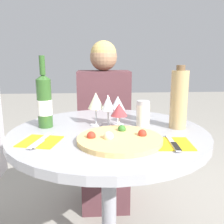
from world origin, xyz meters
TOP-DOWN VIEW (x-y plane):
  - dining_table at (0.00, 0.00)m, footprint 0.93×0.93m
  - chair_behind_diner at (-0.00, 0.77)m, footprint 0.40×0.40m
  - seated_diner at (-0.00, 0.63)m, footprint 0.38×0.46m
  - pizza_large at (0.04, -0.16)m, footprint 0.35×0.35m
  - wine_bottle at (-0.31, 0.08)m, footprint 0.07×0.07m
  - tall_carafe at (0.34, 0.02)m, footprint 0.08×0.08m
  - sugar_shaker at (0.17, 0.06)m, footprint 0.07×0.07m
  - wine_glass_back_left at (-0.06, 0.10)m, footprint 0.08×0.08m
  - wine_glass_front_right at (0.05, 0.02)m, footprint 0.08×0.08m
  - wine_glass_center at (-0.00, 0.06)m, footprint 0.06×0.06m
  - wine_glass_back_right at (0.05, 0.10)m, footprint 0.07×0.07m
  - place_setting_left at (-0.29, -0.15)m, footprint 0.18×0.19m
  - place_setting_right at (0.24, -0.21)m, footprint 0.16×0.19m

SIDE VIEW (x-z plane):
  - chair_behind_diner at x=0.00m, z-range -0.02..0.88m
  - seated_diner at x=0.00m, z-range -0.06..1.11m
  - dining_table at x=0.00m, z-range 0.21..0.93m
  - place_setting_left at x=-0.29m, z-range 0.72..0.73m
  - place_setting_right at x=0.24m, z-range 0.72..0.73m
  - pizza_large at x=0.04m, z-range 0.71..0.76m
  - sugar_shaker at x=0.17m, z-range 0.72..0.85m
  - wine_glass_front_right at x=0.05m, z-range 0.75..0.88m
  - wine_glass_back_right at x=0.05m, z-range 0.76..0.90m
  - wine_glass_center at x=0.00m, z-range 0.76..0.92m
  - wine_glass_back_left at x=-0.06m, z-range 0.76..0.93m
  - wine_bottle at x=-0.31m, z-range 0.68..1.02m
  - tall_carafe at x=0.34m, z-range 0.71..1.01m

